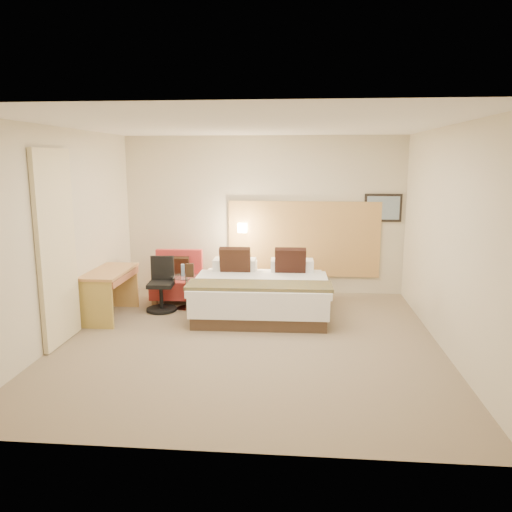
# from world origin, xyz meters

# --- Properties ---
(floor) EXTENTS (4.80, 5.00, 0.02)m
(floor) POSITION_xyz_m (0.00, 0.00, -0.01)
(floor) COLOR #816E56
(floor) RESTS_ON ground
(ceiling) EXTENTS (4.80, 5.00, 0.02)m
(ceiling) POSITION_xyz_m (0.00, 0.00, 2.71)
(ceiling) COLOR white
(ceiling) RESTS_ON floor
(wall_back) EXTENTS (4.80, 0.02, 2.70)m
(wall_back) POSITION_xyz_m (0.00, 2.51, 1.35)
(wall_back) COLOR beige
(wall_back) RESTS_ON floor
(wall_front) EXTENTS (4.80, 0.02, 2.70)m
(wall_front) POSITION_xyz_m (0.00, -2.51, 1.35)
(wall_front) COLOR beige
(wall_front) RESTS_ON floor
(wall_left) EXTENTS (0.02, 5.00, 2.70)m
(wall_left) POSITION_xyz_m (-2.41, 0.00, 1.35)
(wall_left) COLOR beige
(wall_left) RESTS_ON floor
(wall_right) EXTENTS (0.02, 5.00, 2.70)m
(wall_right) POSITION_xyz_m (2.41, 0.00, 1.35)
(wall_right) COLOR beige
(wall_right) RESTS_ON floor
(headboard_panel) EXTENTS (2.60, 0.04, 1.30)m
(headboard_panel) POSITION_xyz_m (0.70, 2.47, 0.95)
(headboard_panel) COLOR tan
(headboard_panel) RESTS_ON wall_back
(art_frame) EXTENTS (0.62, 0.03, 0.47)m
(art_frame) POSITION_xyz_m (2.02, 2.48, 1.50)
(art_frame) COLOR black
(art_frame) RESTS_ON wall_back
(art_canvas) EXTENTS (0.54, 0.01, 0.39)m
(art_canvas) POSITION_xyz_m (2.02, 2.46, 1.50)
(art_canvas) COLOR #758CA1
(art_canvas) RESTS_ON wall_back
(lamp_arm) EXTENTS (0.02, 0.12, 0.02)m
(lamp_arm) POSITION_xyz_m (-0.35, 2.42, 1.15)
(lamp_arm) COLOR silver
(lamp_arm) RESTS_ON wall_back
(lamp_shade) EXTENTS (0.15, 0.15, 0.15)m
(lamp_shade) POSITION_xyz_m (-0.35, 2.36, 1.15)
(lamp_shade) COLOR #FBEAC4
(lamp_shade) RESTS_ON wall_back
(curtain) EXTENTS (0.06, 0.90, 2.42)m
(curtain) POSITION_xyz_m (-2.36, -0.25, 1.22)
(curtain) COLOR beige
(curtain) RESTS_ON wall_left
(bottle_a) EXTENTS (0.06, 0.06, 0.19)m
(bottle_a) POSITION_xyz_m (-1.17, 1.33, 0.62)
(bottle_a) COLOR #86A3CF
(bottle_a) RESTS_ON side_table
(menu_folder) EXTENTS (0.12, 0.05, 0.21)m
(menu_folder) POSITION_xyz_m (-1.05, 1.29, 0.63)
(menu_folder) COLOR #312014
(menu_folder) RESTS_ON side_table
(bed) EXTENTS (2.03, 1.96, 0.97)m
(bed) POSITION_xyz_m (0.06, 1.27, 0.31)
(bed) COLOR #433021
(bed) RESTS_ON floor
(lounge_chair) EXTENTS (0.81, 0.72, 0.82)m
(lounge_chair) POSITION_xyz_m (-1.37, 1.79, 0.33)
(lounge_chair) COLOR #9F704B
(lounge_chair) RESTS_ON floor
(side_table) EXTENTS (0.48, 0.48, 0.52)m
(side_table) POSITION_xyz_m (-1.11, 1.31, 0.29)
(side_table) COLOR silver
(side_table) RESTS_ON floor
(desk) EXTENTS (0.52, 1.14, 0.71)m
(desk) POSITION_xyz_m (-2.11, 0.82, 0.56)
(desk) COLOR #BF844B
(desk) RESTS_ON floor
(desk_chair) EXTENTS (0.50, 0.50, 0.82)m
(desk_chair) POSITION_xyz_m (-1.48, 1.22, 0.34)
(desk_chair) COLOR black
(desk_chair) RESTS_ON floor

